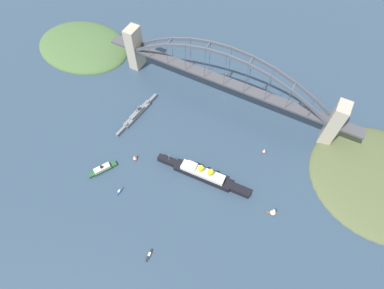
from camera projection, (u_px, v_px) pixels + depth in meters
ground_plane at (223, 99)px, 370.04m from camera, size 1400.00×1400.00×0.00m
harbor_arch_bridge at (226, 81)px, 344.40m from camera, size 305.13×19.09×72.98m
headland_west_shore at (382, 180)px, 311.95m from camera, size 142.06×132.68×17.93m
headland_east_shore at (85, 47)px, 420.27m from camera, size 131.16×99.44×21.11m
ocean_liner at (203, 174)px, 309.46m from camera, size 100.43×15.04×18.08m
naval_cruiser at (137, 114)px, 354.53m from camera, size 10.32×71.03×16.29m
harbor_ferry_steamer at (103, 169)px, 316.11m from camera, size 19.77×28.67×8.07m
seaplane_taxiing_near_bridge at (282, 102)px, 364.58m from camera, size 7.91×11.50×4.97m
small_boat_0 at (149, 255)px, 271.98m from camera, size 3.20×11.75×2.12m
small_boat_1 at (274, 211)px, 288.99m from camera, size 9.86×7.31×11.56m
small_boat_2 at (135, 157)px, 322.21m from camera, size 4.44×7.43×7.69m
small_boat_3 at (264, 150)px, 327.02m from camera, size 4.16×6.12×7.11m
small_boat_4 at (120, 191)px, 304.59m from camera, size 2.52×9.81×2.58m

